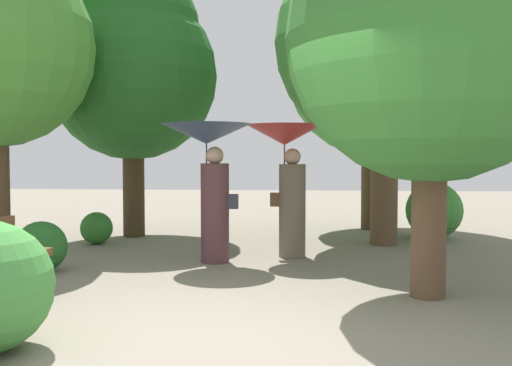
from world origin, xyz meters
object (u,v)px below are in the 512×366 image
tree_mid_right (373,56)px  tree_far_back (432,14)px  tree_near_left (132,61)px  person_left (209,160)px  tree_near_right (386,22)px  person_right (287,162)px

tree_mid_right → tree_far_back: tree_mid_right is taller
tree_near_left → tree_far_back: (4.36, -4.23, -0.26)m
person_left → tree_near_right: size_ratio=0.33×
person_right → tree_near_left: bearing=61.2°
tree_far_back → tree_near_right: bearing=89.6°
person_right → tree_near_right: size_ratio=0.34×
person_left → tree_near_left: bearing=41.6°
person_right → tree_far_back: tree_far_back is taller
tree_near_left → tree_far_back: size_ratio=1.07×
tree_near_right → tree_far_back: size_ratio=1.24×
person_left → person_right: bearing=-58.9°
tree_near_right → tree_mid_right: bearing=89.1°
person_left → tree_far_back: bearing=-119.5°
person_right → tree_mid_right: size_ratio=0.36×
tree_near_right → tree_far_back: bearing=-90.4°
person_left → tree_mid_right: 5.05m
tree_near_right → tree_far_back: 3.68m
person_right → tree_near_right: (1.55, 1.31, 2.25)m
tree_mid_right → tree_far_back: size_ratio=1.17×
tree_mid_right → tree_far_back: (-0.06, -5.61, -0.51)m
person_right → tree_near_left: tree_near_left is taller
tree_near_left → tree_far_back: tree_near_left is taller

